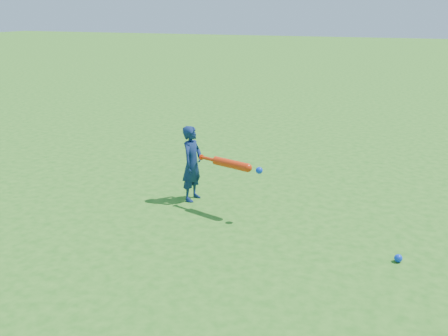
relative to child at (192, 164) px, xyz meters
name	(u,v)px	position (x,y,z in m)	size (l,w,h in m)	color
ground	(238,204)	(0.58, 0.07, -0.47)	(80.00, 80.00, 0.00)	#266B19
child	(192,164)	(0.00, 0.00, 0.00)	(0.35, 0.23, 0.95)	#10224E
ground_ball_blue	(398,258)	(2.51, -0.77, -0.43)	(0.08, 0.08, 0.08)	#0C34D3
bat_swing	(234,165)	(0.64, -0.25, 0.13)	(0.86, 0.31, 0.10)	red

